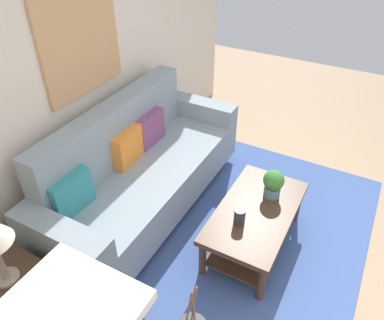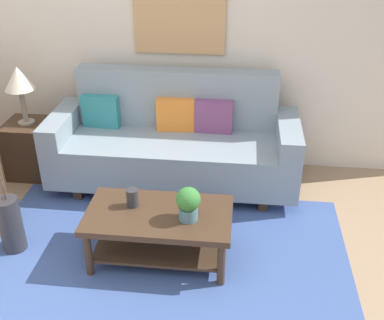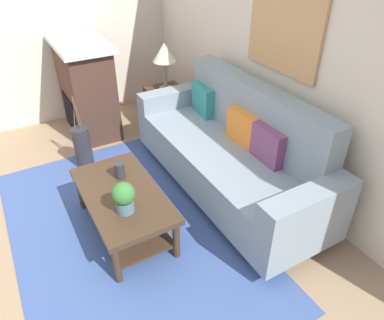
% 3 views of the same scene
% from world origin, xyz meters
% --- Properties ---
extents(ground_plane, '(9.06, 9.06, 0.00)m').
position_xyz_m(ground_plane, '(0.00, 0.00, 0.00)').
color(ground_plane, '#9E7F60').
extents(wall_back, '(5.06, 0.10, 2.70)m').
position_xyz_m(wall_back, '(0.00, 2.18, 1.35)').
color(wall_back, beige).
rests_on(wall_back, ground_plane).
extents(area_rug, '(2.91, 1.85, 0.01)m').
position_xyz_m(area_rug, '(0.00, 0.50, 0.01)').
color(area_rug, '#3D5693').
rests_on(area_rug, ground_plane).
extents(couch, '(2.32, 0.84, 1.08)m').
position_xyz_m(couch, '(-0.07, 1.65, 0.43)').
color(couch, gray).
rests_on(couch, ground_plane).
extents(throw_pillow_teal, '(0.37, 0.15, 0.32)m').
position_xyz_m(throw_pillow_teal, '(-0.80, 1.77, 0.68)').
color(throw_pillow_teal, teal).
rests_on(throw_pillow_teal, couch).
extents(throw_pillow_orange, '(0.37, 0.14, 0.32)m').
position_xyz_m(throw_pillow_orange, '(-0.07, 1.77, 0.68)').
color(throw_pillow_orange, orange).
rests_on(throw_pillow_orange, couch).
extents(throw_pillow_plum, '(0.36, 0.13, 0.32)m').
position_xyz_m(throw_pillow_plum, '(0.30, 1.77, 0.68)').
color(throw_pillow_plum, '#7A4270').
rests_on(throw_pillow_plum, couch).
extents(coffee_table, '(1.10, 0.60, 0.43)m').
position_xyz_m(coffee_table, '(-0.02, 0.51, 0.31)').
color(coffee_table, '#422D1E').
rests_on(coffee_table, ground_plane).
extents(tabletop_vase, '(0.09, 0.09, 0.15)m').
position_xyz_m(tabletop_vase, '(-0.23, 0.58, 0.50)').
color(tabletop_vase, '#2D2D33').
rests_on(tabletop_vase, coffee_table).
extents(potted_plant_tabletop, '(0.18, 0.18, 0.26)m').
position_xyz_m(potted_plant_tabletop, '(0.21, 0.46, 0.57)').
color(potted_plant_tabletop, slate).
rests_on(potted_plant_tabletop, coffee_table).
extents(side_table, '(0.44, 0.44, 0.56)m').
position_xyz_m(side_table, '(-1.53, 1.67, 0.28)').
color(side_table, '#422D1E').
rests_on(side_table, ground_plane).
extents(table_lamp, '(0.28, 0.28, 0.57)m').
position_xyz_m(table_lamp, '(-1.53, 1.67, 0.99)').
color(table_lamp, gray).
rests_on(table_lamp, side_table).
extents(floor_vase, '(0.19, 0.19, 0.48)m').
position_xyz_m(floor_vase, '(-1.20, 0.48, 0.24)').
color(floor_vase, '#2D2D33').
rests_on(floor_vase, ground_plane).
extents(floor_vase_branch_a, '(0.03, 0.04, 0.36)m').
position_xyz_m(floor_vase_branch_a, '(-1.18, 0.48, 0.66)').
color(floor_vase_branch_a, brown).
rests_on(floor_vase_branch_a, floor_vase).
extents(floor_vase_branch_b, '(0.01, 0.05, 0.36)m').
position_xyz_m(floor_vase_branch_b, '(-1.21, 0.50, 0.66)').
color(floor_vase_branch_b, brown).
rests_on(floor_vase_branch_b, floor_vase).
extents(framed_painting, '(0.87, 0.03, 0.83)m').
position_xyz_m(framed_painting, '(-0.07, 2.11, 1.59)').
color(framed_painting, tan).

